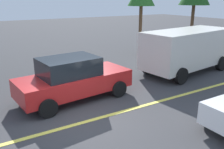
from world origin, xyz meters
TOP-DOWN VIEW (x-y plane):
  - ground_plane at (0.00, 0.00)m, footprint 80.00×80.00m
  - lane_marking_centre at (3.00, 0.00)m, footprint 28.00×0.16m
  - white_van at (6.79, 2.24)m, footprint 5.41×2.79m
  - car_red_behind_van at (0.32, 1.92)m, footprint 4.46×2.27m

SIDE VIEW (x-z plane):
  - ground_plane at x=0.00m, z-range 0.00..0.00m
  - lane_marking_centre at x=3.00m, z-range 0.00..0.01m
  - car_red_behind_van at x=0.32m, z-range 0.00..1.66m
  - white_van at x=6.79m, z-range 0.17..2.37m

